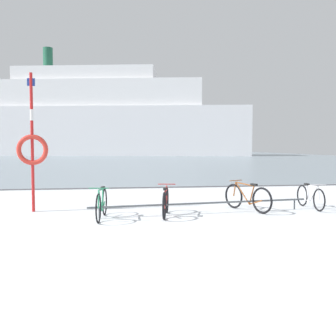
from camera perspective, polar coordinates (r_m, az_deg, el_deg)
ground at (r=60.25m, az=-7.15°, el=1.54°), size 80.00×132.00×0.08m
bike_rack at (r=10.20m, az=5.31°, el=-5.26°), size 6.00×0.77×0.31m
bicycle_0 at (r=9.55m, az=-9.82°, el=-5.27°), size 0.46×1.71×0.82m
bicycle_1 at (r=9.79m, az=-0.35°, el=-5.10°), size 0.50×1.61×0.79m
bicycle_2 at (r=10.81m, az=11.67°, el=-4.31°), size 0.81×1.64×0.82m
bicycle_3 at (r=11.70m, az=20.36°, el=-4.03°), size 0.46×1.59×0.74m
rescue_post at (r=10.98m, az=-19.49°, el=2.96°), size 0.83×0.13×3.74m
ferry_ship at (r=74.46m, az=-11.27°, el=7.08°), size 58.47×20.90×20.21m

